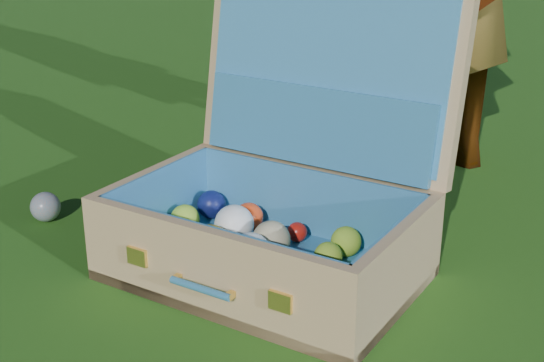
{
  "coord_description": "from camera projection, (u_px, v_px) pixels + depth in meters",
  "views": [
    {
      "loc": [
        0.15,
        -1.52,
        0.79
      ],
      "look_at": [
        -0.12,
        -0.01,
        0.19
      ],
      "focal_mm": 50.0,
      "sensor_mm": 36.0,
      "label": 1
    }
  ],
  "objects": [
    {
      "name": "ground",
      "position": [
        325.0,
        260.0,
        1.71
      ],
      "size": [
        60.0,
        60.0,
        0.0
      ],
      "primitive_type": "plane",
      "color": "#215114",
      "rests_on": "ground"
    },
    {
      "name": "stray_ball",
      "position": [
        45.0,
        207.0,
        1.9
      ],
      "size": [
        0.08,
        0.08,
        0.08
      ],
      "primitive_type": "sphere",
      "color": "teal",
      "rests_on": "ground"
    },
    {
      "name": "suitcase",
      "position": [
        285.0,
        190.0,
        1.65
      ],
      "size": [
        0.78,
        0.73,
        0.6
      ],
      "rotation": [
        0.0,
        0.0,
        -0.38
      ],
      "color": "tan",
      "rests_on": "ground"
    }
  ]
}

